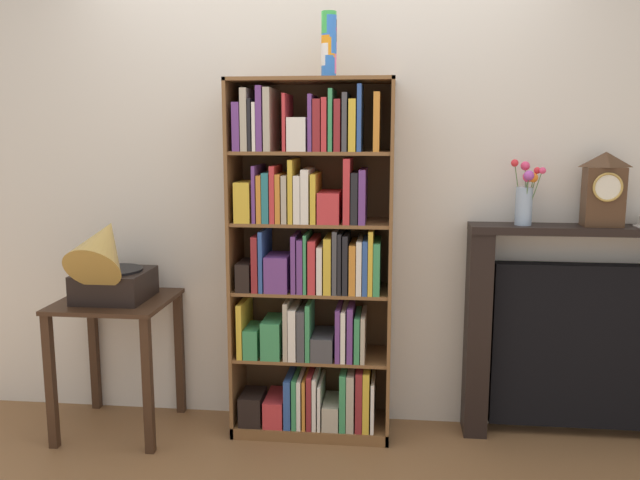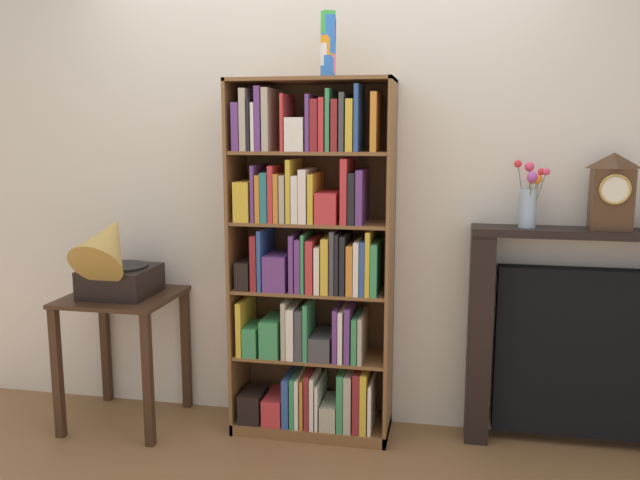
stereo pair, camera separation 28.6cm
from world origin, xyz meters
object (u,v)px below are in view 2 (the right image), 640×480
(side_table_left, at_px, (123,325))
(mantel_clock, at_px, (612,191))
(cup_stack, at_px, (328,45))
(fireplace_mantel, at_px, (589,342))
(gramophone, at_px, (113,259))
(bookshelf, at_px, (311,271))
(flower_vase, at_px, (529,198))

(side_table_left, xyz_separation_m, mantel_clock, (2.49, 0.17, 0.76))
(cup_stack, height_order, fireplace_mantel, cup_stack)
(side_table_left, xyz_separation_m, gramophone, (-0.00, -0.07, 0.38))
(cup_stack, relative_size, side_table_left, 0.43)
(bookshelf, distance_m, gramophone, 1.05)
(mantel_clock, height_order, flower_vase, mantel_clock)
(cup_stack, height_order, gramophone, cup_stack)
(bookshelf, relative_size, mantel_clock, 5.01)
(flower_vase, bearing_deg, gramophone, -173.53)
(bookshelf, xyz_separation_m, fireplace_mantel, (1.41, 0.10, -0.33))
(cup_stack, distance_m, mantel_clock, 1.54)
(cup_stack, bearing_deg, mantel_clock, 4.49)
(fireplace_mantel, bearing_deg, flower_vase, -175.84)
(bookshelf, height_order, mantel_clock, bookshelf)
(side_table_left, relative_size, fireplace_mantel, 0.61)
(bookshelf, bearing_deg, mantel_clock, 3.16)
(fireplace_mantel, bearing_deg, side_table_left, -175.49)
(flower_vase, bearing_deg, bookshelf, -175.89)
(fireplace_mantel, height_order, mantel_clock, mantel_clock)
(side_table_left, height_order, flower_vase, flower_vase)
(side_table_left, bearing_deg, flower_vase, 4.57)
(gramophone, distance_m, fireplace_mantel, 2.48)
(gramophone, xyz_separation_m, fireplace_mantel, (2.44, 0.26, -0.38))
(cup_stack, bearing_deg, fireplace_mantel, 5.57)
(bookshelf, xyz_separation_m, cup_stack, (0.09, -0.03, 1.13))
(cup_stack, xyz_separation_m, flower_vase, (0.99, 0.10, -0.74))
(cup_stack, xyz_separation_m, mantel_clock, (1.37, 0.11, -0.70))
(fireplace_mantel, bearing_deg, cup_stack, -174.43)
(cup_stack, relative_size, fireplace_mantel, 0.26)
(cup_stack, height_order, flower_vase, cup_stack)
(gramophone, height_order, fireplace_mantel, gramophone)
(bookshelf, distance_m, fireplace_mantel, 1.45)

